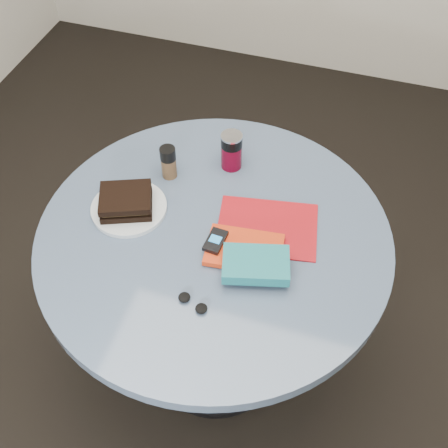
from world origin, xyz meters
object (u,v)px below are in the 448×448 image
(novel, at_px, (256,264))
(soda_can, at_px, (232,151))
(pepper_grinder, at_px, (169,162))
(sandwich, at_px, (126,201))
(mp3_player, at_px, (215,241))
(red_book, at_px, (244,250))
(plate, at_px, (129,208))
(headphones, at_px, (193,303))
(magazine, at_px, (267,228))
(table, at_px, (215,267))

(novel, bearing_deg, soda_can, 101.21)
(soda_can, distance_m, pepper_grinder, 0.19)
(sandwich, height_order, mp3_player, sandwich)
(pepper_grinder, relative_size, red_book, 0.53)
(plate, height_order, novel, novel)
(headphones, bearing_deg, sandwich, 139.75)
(magazine, relative_size, novel, 1.61)
(magazine, xyz_separation_m, novel, (0.01, -0.16, 0.04))
(soda_can, bearing_deg, headphones, -83.72)
(soda_can, relative_size, headphones, 1.33)
(sandwich, xyz_separation_m, magazine, (0.40, 0.06, -0.04))
(mp3_player, xyz_separation_m, headphones, (0.00, -0.19, -0.02))
(table, relative_size, mp3_player, 11.97)
(table, distance_m, mp3_player, 0.20)
(table, bearing_deg, sandwich, 178.97)
(soda_can, height_order, novel, soda_can)
(sandwich, bearing_deg, plate, 58.70)
(soda_can, bearing_deg, table, -83.08)
(table, distance_m, magazine, 0.22)
(pepper_grinder, bearing_deg, magazine, -18.58)
(plate, height_order, red_book, red_book)
(novel, height_order, headphones, novel)
(headphones, bearing_deg, red_book, 68.73)
(magazine, bearing_deg, mp3_player, -147.07)
(pepper_grinder, xyz_separation_m, magazine, (0.34, -0.11, -0.05))
(red_book, relative_size, headphones, 2.23)
(soda_can, bearing_deg, pepper_grinder, -149.48)
(table, xyz_separation_m, red_book, (0.10, -0.04, 0.18))
(pepper_grinder, distance_m, headphones, 0.47)
(sandwich, xyz_separation_m, headphones, (0.29, -0.24, -0.03))
(sandwich, bearing_deg, magazine, 8.18)
(soda_can, bearing_deg, magazine, -51.07)
(soda_can, relative_size, magazine, 0.44)
(table, relative_size, magazine, 3.58)
(magazine, distance_m, mp3_player, 0.16)
(plate, xyz_separation_m, headphones, (0.29, -0.25, 0.00))
(sandwich, distance_m, magazine, 0.41)
(plate, bearing_deg, magazine, 7.57)
(soda_can, xyz_separation_m, pepper_grinder, (-0.17, -0.10, -0.01))
(plate, relative_size, sandwich, 1.21)
(novel, bearing_deg, mp3_player, 143.67)
(pepper_grinder, height_order, magazine, pepper_grinder)
(plate, distance_m, magazine, 0.40)
(table, xyz_separation_m, mp3_player, (0.02, -0.05, 0.19))
(sandwich, height_order, pepper_grinder, pepper_grinder)
(pepper_grinder, xyz_separation_m, red_book, (0.30, -0.22, -0.04))
(table, bearing_deg, red_book, -22.04)
(novel, bearing_deg, magazine, 78.68)
(sandwich, height_order, red_book, sandwich)
(sandwich, bearing_deg, mp3_player, -10.21)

